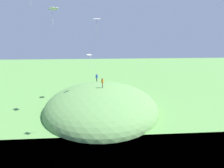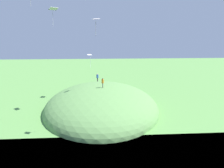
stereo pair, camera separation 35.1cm
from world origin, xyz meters
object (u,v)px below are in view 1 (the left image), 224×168
object	(u,v)px
person_walking_path	(102,82)
person_watching_kites	(97,77)
kite_0	(96,20)
kite_1	(53,10)
kite_4	(89,56)

from	to	relation	value
person_walking_path	person_watching_kites	bearing A→B (deg)	2.99
person_watching_kites	kite_0	bearing A→B (deg)	16.75
kite_0	kite_1	bearing A→B (deg)	52.30
person_walking_path	kite_0	xyz separation A→B (m)	(-8.77, 0.81, 9.18)
person_watching_kites	kite_4	bearing A→B (deg)	9.27
kite_0	person_walking_path	bearing A→B (deg)	-5.28
person_walking_path	kite_0	distance (m)	12.72
kite_0	kite_1	size ratio (longest dim) A/B	0.83
person_watching_kites	kite_1	world-z (taller)	kite_1
person_watching_kites	kite_1	bearing A→B (deg)	-4.69
person_watching_kites	person_walking_path	bearing A→B (deg)	21.97
kite_1	kite_0	bearing A→B (deg)	-127.70
person_walking_path	kite_4	distance (m)	4.73
person_watching_kites	kite_1	distance (m)	19.28
kite_4	person_watching_kites	bearing A→B (deg)	-6.99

